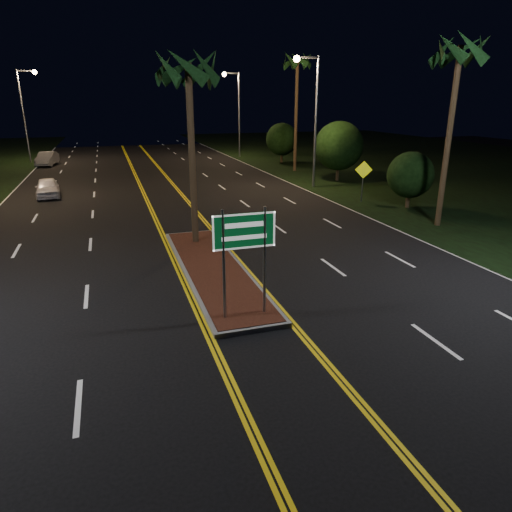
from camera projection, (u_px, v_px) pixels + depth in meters
name	position (u px, v px, depth m)	size (l,w,h in m)	color
ground	(278.00, 370.00, 10.91)	(120.00, 120.00, 0.00)	black
grass_right	(488.00, 170.00, 42.12)	(40.00, 110.00, 0.01)	black
median_island	(213.00, 269.00, 17.19)	(2.25, 10.25, 0.17)	gray
highway_sign	(244.00, 241.00, 12.65)	(1.80, 0.08, 3.20)	gray
streetlight_left_far	(26.00, 105.00, 45.63)	(1.91, 0.44, 9.00)	gray
streetlight_right_mid	(311.00, 107.00, 31.97)	(1.91, 0.44, 9.00)	gray
streetlight_right_far	(236.00, 105.00, 49.98)	(1.91, 0.44, 9.00)	gray
palm_median	(188.00, 69.00, 18.01)	(2.40, 2.40, 8.30)	#382819
palm_right_near	(460.00, 52.00, 20.88)	(2.40, 2.40, 9.30)	#382819
palm_right_far	(297.00, 63.00, 38.68)	(2.40, 2.40, 10.30)	#382819
shrub_near	(410.00, 175.00, 26.80)	(2.70, 2.70, 3.30)	#382819
shrub_mid	(339.00, 146.00, 35.70)	(3.78, 3.78, 4.62)	#382819
shrub_far	(282.00, 139.00, 46.58)	(3.24, 3.24, 3.96)	#382819
car_near	(47.00, 186.00, 30.23)	(1.83, 4.27, 1.42)	white
car_far	(47.00, 157.00, 44.90)	(1.97, 4.60, 1.53)	#999BA1
warning_sign	(363.00, 175.00, 28.42)	(1.01, 0.42, 2.56)	gray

